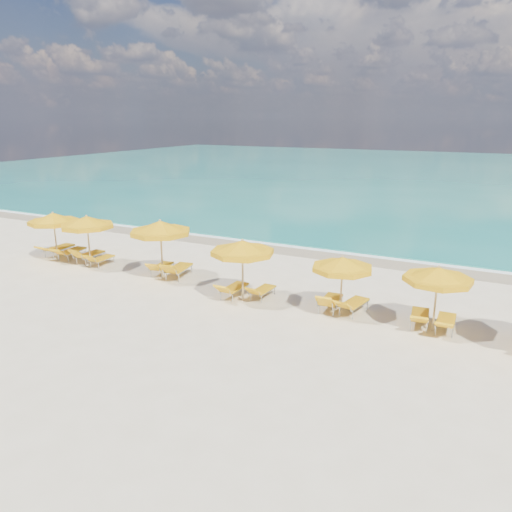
% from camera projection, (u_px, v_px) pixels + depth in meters
% --- Properties ---
extents(ground_plane, '(120.00, 120.00, 0.00)m').
position_uv_depth(ground_plane, '(239.00, 294.00, 19.68)').
color(ground_plane, beige).
extents(ocean, '(120.00, 80.00, 0.30)m').
position_uv_depth(ocean, '(428.00, 174.00, 60.92)').
color(ocean, '#137063').
rests_on(ocean, ground).
extents(wet_sand_band, '(120.00, 2.60, 0.01)m').
position_uv_depth(wet_sand_band, '(307.00, 251.00, 26.04)').
color(wet_sand_band, tan).
rests_on(wet_sand_band, ground).
extents(foam_line, '(120.00, 1.20, 0.03)m').
position_uv_depth(foam_line, '(312.00, 247.00, 26.73)').
color(foam_line, white).
rests_on(foam_line, ground).
extents(whitecap_near, '(14.00, 0.36, 0.05)m').
position_uv_depth(whitecap_near, '(278.00, 211.00, 36.89)').
color(whitecap_near, white).
rests_on(whitecap_near, ground).
extents(whitecap_far, '(18.00, 0.30, 0.05)m').
position_uv_depth(whitecap_far, '(490.00, 211.00, 36.82)').
color(whitecap_far, white).
rests_on(whitecap_far, ground).
extents(umbrella_1, '(2.52, 2.52, 2.39)m').
position_uv_depth(umbrella_1, '(53.00, 219.00, 23.89)').
color(umbrella_1, tan).
rests_on(umbrella_1, ground).
extents(umbrella_2, '(3.06, 3.06, 2.45)m').
position_uv_depth(umbrella_2, '(87.00, 223.00, 22.82)').
color(umbrella_2, tan).
rests_on(umbrella_2, ground).
extents(umbrella_3, '(2.94, 2.94, 2.62)m').
position_uv_depth(umbrella_3, '(160.00, 228.00, 21.01)').
color(umbrella_3, tan).
rests_on(umbrella_3, ground).
extents(umbrella_4, '(2.67, 2.67, 2.43)m').
position_uv_depth(umbrella_4, '(242.00, 248.00, 18.46)').
color(umbrella_4, tan).
rests_on(umbrella_4, ground).
extents(umbrella_5, '(2.43, 2.43, 2.18)m').
position_uv_depth(umbrella_5, '(342.00, 264.00, 17.19)').
color(umbrella_5, tan).
rests_on(umbrella_5, ground).
extents(umbrella_6, '(2.71, 2.71, 2.23)m').
position_uv_depth(umbrella_6, '(438.00, 275.00, 15.86)').
color(umbrella_6, tan).
rests_on(umbrella_6, ground).
extents(lounger_1_left, '(0.68, 2.03, 0.75)m').
position_uv_depth(lounger_1_left, '(59.00, 251.00, 25.11)').
color(lounger_1_left, '#A5A8AD').
rests_on(lounger_1_left, ground).
extents(lounger_1_right, '(0.81, 1.97, 0.78)m').
position_uv_depth(lounger_1_right, '(71.00, 254.00, 24.57)').
color(lounger_1_right, '#A5A8AD').
rests_on(lounger_1_right, ground).
extents(lounger_2_left, '(0.69, 1.85, 0.88)m').
position_uv_depth(lounger_2_left, '(90.00, 257.00, 23.98)').
color(lounger_2_left, '#A5A8AD').
rests_on(lounger_2_left, ground).
extents(lounger_2_right, '(0.59, 1.61, 0.72)m').
position_uv_depth(lounger_2_right, '(102.00, 261.00, 23.48)').
color(lounger_2_right, '#A5A8AD').
rests_on(lounger_2_right, ground).
extents(lounger_3_left, '(0.89, 1.80, 0.78)m').
position_uv_depth(lounger_3_left, '(162.00, 270.00, 22.14)').
color(lounger_3_left, '#A5A8AD').
rests_on(lounger_3_left, ground).
extents(lounger_3_right, '(0.98, 2.06, 0.91)m').
position_uv_depth(lounger_3_right, '(179.00, 272.00, 21.69)').
color(lounger_3_right, '#A5A8AD').
rests_on(lounger_3_right, ground).
extents(lounger_4_left, '(0.65, 1.78, 0.78)m').
position_uv_depth(lounger_4_left, '(234.00, 292.00, 19.36)').
color(lounger_4_left, '#A5A8AD').
rests_on(lounger_4_left, ground).
extents(lounger_4_right, '(0.62, 1.63, 0.70)m').
position_uv_depth(lounger_4_right, '(262.00, 293.00, 19.23)').
color(lounger_4_right, '#A5A8AD').
rests_on(lounger_4_right, ground).
extents(lounger_5_left, '(0.69, 1.77, 0.85)m').
position_uv_depth(lounger_5_left, '(330.00, 304.00, 18.05)').
color(lounger_5_left, '#A5A8AD').
rests_on(lounger_5_left, ground).
extents(lounger_5_right, '(0.91, 1.86, 0.76)m').
position_uv_depth(lounger_5_right, '(353.00, 307.00, 17.78)').
color(lounger_5_right, '#A5A8AD').
rests_on(lounger_5_right, ground).
extents(lounger_6_left, '(0.78, 1.82, 0.74)m').
position_uv_depth(lounger_6_left, '(420.00, 320.00, 16.70)').
color(lounger_6_left, '#A5A8AD').
rests_on(lounger_6_left, ground).
extents(lounger_6_right, '(0.62, 1.77, 0.69)m').
position_uv_depth(lounger_6_right, '(445.00, 325.00, 16.30)').
color(lounger_6_right, '#A5A8AD').
rests_on(lounger_6_right, ground).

